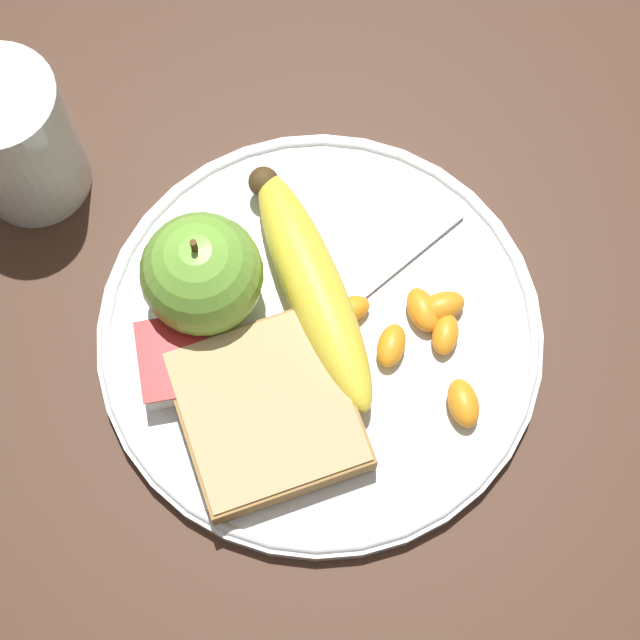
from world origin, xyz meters
The scene contains 14 objects.
ground_plane centered at (0.00, 0.00, 0.00)m, with size 3.00×3.00×0.00m, color #42281C.
plate centered at (0.00, 0.00, 0.01)m, with size 0.26×0.26×0.01m.
juice_glass centered at (0.13, 0.15, 0.05)m, with size 0.07×0.07×0.10m.
apple centered at (0.03, 0.06, 0.05)m, with size 0.07×0.07×0.08m.
banana centered at (0.02, 0.00, 0.03)m, with size 0.16×0.06×0.03m.
bread_slice centered at (-0.04, 0.04, 0.02)m, with size 0.11×0.11×0.02m.
fork centered at (0.01, 0.00, 0.01)m, with size 0.11×0.17×0.00m.
jam_packet centered at (-0.01, 0.08, 0.02)m, with size 0.05×0.04×0.02m.
orange_segment_0 centered at (-0.02, -0.07, 0.02)m, with size 0.03×0.02×0.01m.
orange_segment_1 centered at (0.00, -0.06, 0.02)m, with size 0.03×0.02×0.02m.
orange_segment_2 centered at (0.01, -0.02, 0.02)m, with size 0.02×0.03×0.01m.
orange_segment_3 centered at (-0.02, -0.04, 0.02)m, with size 0.03×0.03×0.01m.
orange_segment_4 centered at (-0.06, -0.07, 0.02)m, with size 0.03×0.02×0.02m.
orange_segment_5 centered at (0.00, -0.07, 0.02)m, with size 0.02×0.03×0.02m.
Camera 1 is at (-0.20, 0.04, 0.60)m, focal length 60.00 mm.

